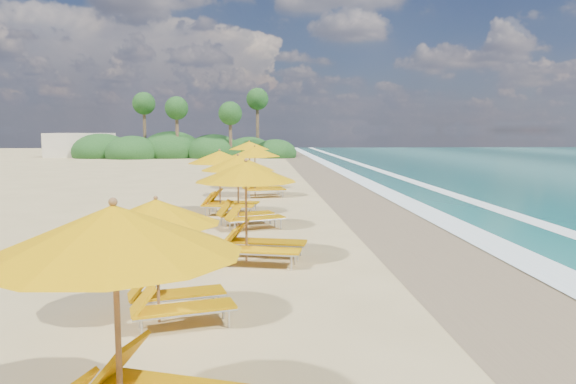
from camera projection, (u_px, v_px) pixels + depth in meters
name	position (u px, v px, depth m)	size (l,w,h in m)	color
ground	(288.00, 230.00, 16.85)	(160.00, 160.00, 0.00)	tan
wet_sand	(412.00, 228.00, 17.07)	(4.00, 160.00, 0.01)	olive
surf_foam	(495.00, 227.00, 17.21)	(4.00, 160.00, 0.01)	white
station_1	(135.00, 312.00, 5.07)	(3.17, 3.10, 2.50)	olive
station_2	(167.00, 251.00, 8.63)	(2.62, 2.54, 2.09)	olive
station_3	(254.00, 204.00, 12.63)	(3.01, 2.90, 2.46)	olive
station_4	(244.00, 186.00, 17.01)	(3.08, 3.03, 2.39)	olive
station_5	(225.00, 178.00, 19.90)	(2.95, 2.83, 2.44)	olive
station_6	(259.00, 168.00, 25.09)	(2.87, 2.72, 2.44)	olive
station_7	(253.00, 166.00, 28.64)	(2.41, 2.25, 2.16)	olive
station_8	(252.00, 159.00, 32.21)	(3.19, 3.11, 2.54)	olive
treeline	(180.00, 149.00, 61.33)	(25.80, 8.80, 9.74)	#163D14
beach_building	(80.00, 145.00, 63.08)	(7.00, 5.00, 2.80)	beige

